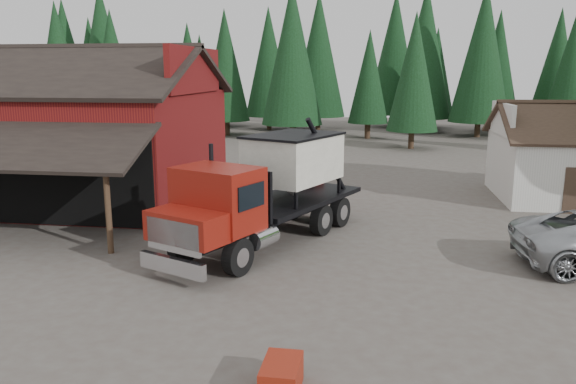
# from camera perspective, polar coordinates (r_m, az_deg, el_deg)

# --- Properties ---
(ground) EXTENTS (120.00, 120.00, 0.00)m
(ground) POSITION_cam_1_polar(r_m,az_deg,el_deg) (16.16, -2.49, -9.46)
(ground) COLOR #4D443D
(ground) RESTS_ON ground
(red_barn) EXTENTS (12.80, 13.63, 7.18)m
(red_barn) POSITION_cam_1_polar(r_m,az_deg,el_deg) (28.48, -20.89, 4.80)
(red_barn) COLOR maroon
(red_barn) RESTS_ON ground
(conifer_backdrop) EXTENTS (76.00, 16.00, 16.00)m
(conifer_backdrop) POSITION_cam_1_polar(r_m,az_deg,el_deg) (57.13, 5.54, 6.15)
(conifer_backdrop) COLOR black
(conifer_backdrop) RESTS_ON ground
(near_pine_a) EXTENTS (4.40, 4.40, 11.40)m
(near_pine_a) POSITION_cam_1_polar(r_m,az_deg,el_deg) (49.46, -22.25, 11.81)
(near_pine_a) COLOR #382619
(near_pine_a) RESTS_ON ground
(near_pine_b) EXTENTS (3.96, 3.96, 10.40)m
(near_pine_b) POSITION_cam_1_polar(r_m,az_deg,el_deg) (44.85, 12.71, 11.81)
(near_pine_b) COLOR #382619
(near_pine_b) RESTS_ON ground
(near_pine_d) EXTENTS (5.28, 5.28, 13.40)m
(near_pine_d) POSITION_cam_1_polar(r_m,az_deg,el_deg) (49.25, 0.42, 13.86)
(near_pine_d) COLOR #382619
(near_pine_d) RESTS_ON ground
(feed_truck) EXTENTS (6.24, 9.71, 4.30)m
(feed_truck) POSITION_cam_1_polar(r_m,az_deg,el_deg) (19.49, -2.01, 0.49)
(feed_truck) COLOR black
(feed_truck) RESTS_ON ground
(equip_box) EXTENTS (0.72, 1.11, 0.60)m
(equip_box) POSITION_cam_1_polar(r_m,az_deg,el_deg) (11.16, -0.68, -18.28)
(equip_box) COLOR maroon
(equip_box) RESTS_ON ground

